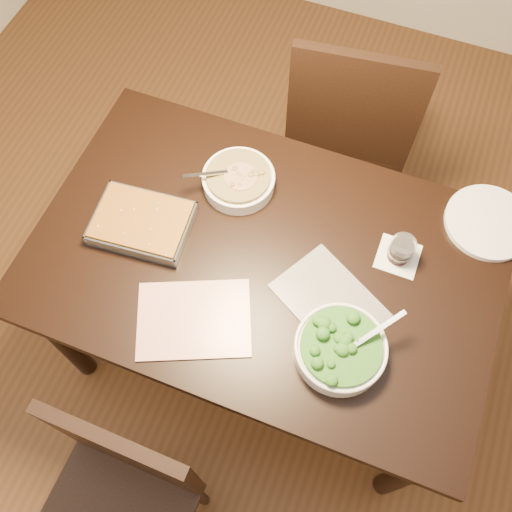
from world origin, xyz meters
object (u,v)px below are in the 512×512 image
dinner_plate (488,222)px  chair_far (351,119)px  broccoli_bowl (340,349)px  wine_tumbler (401,249)px  chair_near (120,498)px  table (264,272)px  baking_dish (142,223)px  stew_bowl (239,180)px

dinner_plate → chair_far: size_ratio=0.27×
broccoli_bowl → wine_tumbler: 0.36m
chair_near → chair_far: (0.22, 1.53, 0.05)m
broccoli_bowl → chair_far: size_ratio=0.26×
table → baking_dish: baking_dish is taller
wine_tumbler → chair_near: size_ratio=0.09×
chair_far → chair_near: bearing=74.4°
broccoli_bowl → chair_near: 0.77m
table → stew_bowl: stew_bowl is taller
broccoli_bowl → wine_tumbler: size_ratio=3.08×
broccoli_bowl → chair_far: chair_far is taller
table → dinner_plate: dinner_plate is taller
baking_dish → chair_near: bearing=-77.7°
broccoli_bowl → baking_dish: 0.70m
wine_tumbler → baking_dish: bearing=-166.3°
broccoli_bowl → wine_tumbler: (0.08, 0.35, 0.01)m
stew_bowl → wine_tumbler: stew_bowl is taller
stew_bowl → dinner_plate: size_ratio=0.87×
table → chair_far: 0.79m
dinner_plate → chair_near: bearing=-124.2°
table → baking_dish: size_ratio=4.51×
stew_bowl → chair_far: chair_far is taller
dinner_plate → stew_bowl: bearing=-169.3°
wine_tumbler → chair_far: (-0.31, 0.63, -0.24)m
dinner_plate → table: bearing=-149.0°
broccoli_bowl → dinner_plate: size_ratio=0.97×
dinner_plate → wine_tumbler: bearing=-137.4°
chair_near → chair_far: bearing=82.4°
table → baking_dish: 0.41m
baking_dish → wine_tumbler: wine_tumbler is taller
chair_near → stew_bowl: bearing=91.5°
baking_dish → broccoli_bowl: bearing=-18.9°
table → stew_bowl: size_ratio=6.04×
baking_dish → chair_far: (0.45, 0.81, -0.22)m
table → dinner_plate: (0.60, 0.36, 0.10)m
broccoli_bowl → baking_dish: bearing=166.5°
table → broccoli_bowl: broccoli_bowl is taller
baking_dish → dinner_plate: bearing=16.4°
table → chair_near: chair_near is taller
broccoli_bowl → baking_dish: (-0.68, 0.16, -0.01)m
wine_tumbler → chair_far: chair_far is taller
table → chair_far: bearing=85.2°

